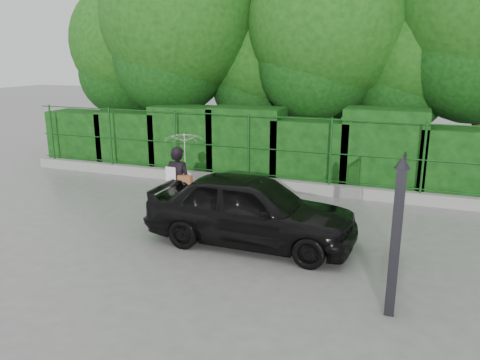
% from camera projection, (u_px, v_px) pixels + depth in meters
% --- Properties ---
extents(ground, '(80.00, 80.00, 0.00)m').
position_uv_depth(ground, '(156.00, 242.00, 9.49)').
color(ground, gray).
extents(kerb, '(14.00, 0.25, 0.30)m').
position_uv_depth(kerb, '(235.00, 181.00, 13.52)').
color(kerb, '#9E9E99').
rests_on(kerb, ground).
extents(fence, '(14.13, 0.06, 1.80)m').
position_uv_depth(fence, '(243.00, 145.00, 13.17)').
color(fence, '#134615').
rests_on(fence, kerb).
extents(hedge, '(14.20, 1.20, 2.28)m').
position_uv_depth(hedge, '(250.00, 146.00, 14.17)').
color(hedge, black).
rests_on(hedge, ground).
extents(trees, '(17.10, 6.15, 8.08)m').
position_uv_depth(trees, '(305.00, 24.00, 14.91)').
color(trees, black).
rests_on(trees, ground).
extents(gate, '(0.22, 2.33, 2.36)m').
position_uv_depth(gate, '(397.00, 227.00, 6.97)').
color(gate, black).
rests_on(gate, ground).
extents(woman, '(0.90, 0.90, 2.01)m').
position_uv_depth(woman, '(182.00, 164.00, 10.51)').
color(woman, black).
rests_on(woman, ground).
extents(car, '(4.21, 1.73, 1.43)m').
position_uv_depth(car, '(251.00, 209.00, 9.26)').
color(car, black).
rests_on(car, ground).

